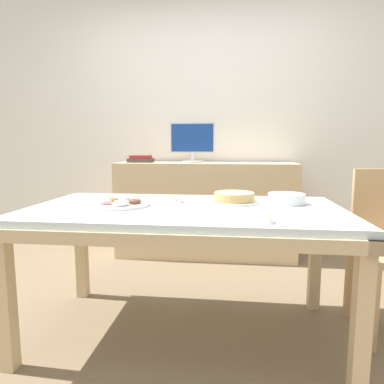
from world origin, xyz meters
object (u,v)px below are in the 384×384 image
at_px(tealight_near_front, 138,198).
at_px(tealight_centre, 174,199).
at_px(plate_stack, 286,199).
at_px(computer_monitor, 192,143).
at_px(pastry_platter, 119,204).
at_px(book_stack, 141,159).
at_px(tealight_left_edge, 271,221).
at_px(cake_chocolate_round, 234,198).
at_px(tealight_right_edge, 181,201).

bearing_deg(tealight_near_front, tealight_centre, -9.76).
xyz_separation_m(plate_stack, tealight_near_front, (-0.89, 0.06, -0.02)).
distance_m(computer_monitor, plate_stack, 1.49).
xyz_separation_m(pastry_platter, tealight_near_front, (0.05, 0.23, -0.00)).
distance_m(computer_monitor, book_stack, 0.53).
xyz_separation_m(pastry_platter, tealight_centre, (0.28, 0.19, -0.00)).
xyz_separation_m(plate_stack, tealight_left_edge, (-0.14, -0.53, -0.02)).
distance_m(pastry_platter, plate_stack, 0.95).
distance_m(cake_chocolate_round, tealight_right_edge, 0.31).
relative_size(plate_stack, tealight_centre, 5.25).
bearing_deg(plate_stack, book_stack, 133.20).
bearing_deg(cake_chocolate_round, tealight_near_front, 173.48).
bearing_deg(pastry_platter, tealight_near_front, 78.76).
relative_size(cake_chocolate_round, pastry_platter, 0.79).
xyz_separation_m(computer_monitor, pastry_platter, (-0.24, -1.45, -0.35)).
height_order(cake_chocolate_round, tealight_right_edge, cake_chocolate_round).
bearing_deg(book_stack, tealight_centre, -66.59).
relative_size(tealight_centre, tealight_near_front, 1.00).
bearing_deg(tealight_right_edge, tealight_left_edge, -46.04).
distance_m(tealight_right_edge, tealight_near_front, 0.30).
distance_m(book_stack, pastry_platter, 1.49).
bearing_deg(tealight_right_edge, tealight_near_front, 159.87).
height_order(tealight_centre, tealight_left_edge, same).
xyz_separation_m(cake_chocolate_round, tealight_near_front, (-0.59, 0.07, -0.02)).
relative_size(book_stack, tealight_left_edge, 5.90).
distance_m(book_stack, tealight_left_edge, 2.10).
relative_size(cake_chocolate_round, tealight_left_edge, 6.99).
xyz_separation_m(cake_chocolate_round, tealight_left_edge, (0.15, -0.52, -0.02)).
bearing_deg(tealight_left_edge, cake_chocolate_round, 106.59).
distance_m(tealight_near_front, tealight_left_edge, 0.95).
bearing_deg(tealight_right_edge, tealight_centre, 127.06).
bearing_deg(tealight_near_front, book_stack, 104.37).
relative_size(book_stack, cake_chocolate_round, 0.84).
relative_size(pastry_platter, tealight_near_front, 8.85).
distance_m(computer_monitor, cake_chocolate_round, 1.39).
bearing_deg(computer_monitor, plate_stack, -61.47).
relative_size(plate_stack, tealight_near_front, 5.25).
height_order(pastry_platter, tealight_centre, pastry_platter).
xyz_separation_m(computer_monitor, tealight_centre, (0.04, -1.26, -0.35)).
distance_m(book_stack, plate_stack, 1.77).
bearing_deg(pastry_platter, book_stack, 100.38).
xyz_separation_m(cake_chocolate_round, tealight_centre, (-0.36, 0.03, -0.02)).
xyz_separation_m(plate_stack, tealight_right_edge, (-0.61, -0.04, -0.02)).
height_order(book_stack, plate_stack, book_stack).
height_order(book_stack, tealight_left_edge, book_stack).
height_order(book_stack, tealight_near_front, book_stack).
relative_size(computer_monitor, tealight_left_edge, 10.60).
height_order(cake_chocolate_round, pastry_platter, cake_chocolate_round).
relative_size(book_stack, tealight_centre, 5.90).
bearing_deg(plate_stack, tealight_right_edge, -175.89).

